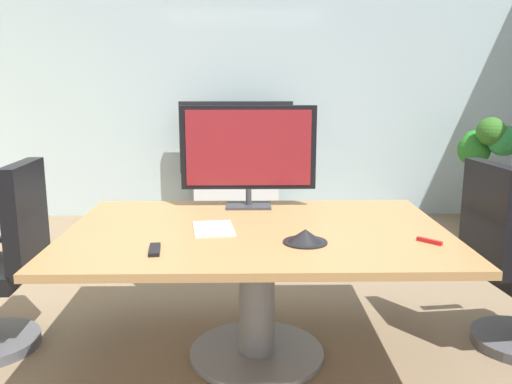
{
  "coord_description": "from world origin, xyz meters",
  "views": [
    {
      "loc": [
        0.05,
        -2.97,
        1.54
      ],
      "look_at": [
        0.1,
        0.08,
        0.9
      ],
      "focal_mm": 37.74,
      "sensor_mm": 36.0,
      "label": 1
    }
  ],
  "objects_px": {
    "office_chair_left": "(0,273)",
    "conference_phone": "(305,237)",
    "wall_display_unit": "(237,182)",
    "office_chair_right": "(512,273)",
    "tv_monitor": "(248,150)",
    "conference_table": "(257,258)",
    "remote_control": "(155,250)",
    "potted_plant": "(487,157)"
  },
  "relations": [
    {
      "from": "conference_table",
      "to": "remote_control",
      "type": "relative_size",
      "value": 12.01
    },
    {
      "from": "office_chair_left",
      "to": "wall_display_unit",
      "type": "bearing_deg",
      "value": 153.76
    },
    {
      "from": "office_chair_right",
      "to": "office_chair_left",
      "type": "bearing_deg",
      "value": 82.98
    },
    {
      "from": "conference_table",
      "to": "remote_control",
      "type": "bearing_deg",
      "value": -141.71
    },
    {
      "from": "conference_table",
      "to": "conference_phone",
      "type": "height_order",
      "value": "conference_phone"
    },
    {
      "from": "potted_plant",
      "to": "remote_control",
      "type": "bearing_deg",
      "value": -134.74
    },
    {
      "from": "tv_monitor",
      "to": "remote_control",
      "type": "distance_m",
      "value": 1.06
    },
    {
      "from": "tv_monitor",
      "to": "office_chair_left",
      "type": "bearing_deg",
      "value": -164.37
    },
    {
      "from": "tv_monitor",
      "to": "remote_control",
      "type": "xyz_separation_m",
      "value": [
        -0.45,
        -0.9,
        -0.35
      ]
    },
    {
      "from": "conference_table",
      "to": "office_chair_left",
      "type": "height_order",
      "value": "office_chair_left"
    },
    {
      "from": "conference_phone",
      "to": "remote_control",
      "type": "distance_m",
      "value": 0.73
    },
    {
      "from": "office_chair_right",
      "to": "tv_monitor",
      "type": "distance_m",
      "value": 1.69
    },
    {
      "from": "potted_plant",
      "to": "conference_phone",
      "type": "bearing_deg",
      "value": -127.69
    },
    {
      "from": "wall_display_unit",
      "to": "tv_monitor",
      "type": "bearing_deg",
      "value": -87.11
    },
    {
      "from": "tv_monitor",
      "to": "conference_phone",
      "type": "xyz_separation_m",
      "value": [
        0.28,
        -0.77,
        -0.33
      ]
    },
    {
      "from": "office_chair_left",
      "to": "wall_display_unit",
      "type": "distance_m",
      "value": 3.1
    },
    {
      "from": "office_chair_left",
      "to": "tv_monitor",
      "type": "relative_size",
      "value": 1.3
    },
    {
      "from": "wall_display_unit",
      "to": "remote_control",
      "type": "distance_m",
      "value": 3.34
    },
    {
      "from": "office_chair_left",
      "to": "conference_phone",
      "type": "bearing_deg",
      "value": 75.96
    },
    {
      "from": "wall_display_unit",
      "to": "potted_plant",
      "type": "bearing_deg",
      "value": -10.1
    },
    {
      "from": "office_chair_right",
      "to": "wall_display_unit",
      "type": "relative_size",
      "value": 0.83
    },
    {
      "from": "conference_table",
      "to": "wall_display_unit",
      "type": "xyz_separation_m",
      "value": [
        -0.16,
        2.93,
        -0.14
      ]
    },
    {
      "from": "tv_monitor",
      "to": "office_chair_right",
      "type": "bearing_deg",
      "value": -16.22
    },
    {
      "from": "office_chair_right",
      "to": "conference_phone",
      "type": "distance_m",
      "value": 1.31
    },
    {
      "from": "office_chair_left",
      "to": "potted_plant",
      "type": "distance_m",
      "value": 4.5
    },
    {
      "from": "conference_table",
      "to": "conference_phone",
      "type": "xyz_separation_m",
      "value": [
        0.23,
        -0.26,
        0.2
      ]
    },
    {
      "from": "conference_table",
      "to": "office_chair_left",
      "type": "relative_size",
      "value": 1.87
    },
    {
      "from": "conference_table",
      "to": "tv_monitor",
      "type": "distance_m",
      "value": 0.73
    },
    {
      "from": "remote_control",
      "to": "office_chair_left",
      "type": "bearing_deg",
      "value": 145.9
    },
    {
      "from": "office_chair_right",
      "to": "remote_control",
      "type": "distance_m",
      "value": 2.02
    },
    {
      "from": "conference_table",
      "to": "tv_monitor",
      "type": "bearing_deg",
      "value": 94.68
    },
    {
      "from": "office_chair_left",
      "to": "tv_monitor",
      "type": "bearing_deg",
      "value": 104.14
    },
    {
      "from": "wall_display_unit",
      "to": "conference_phone",
      "type": "distance_m",
      "value": 3.23
    },
    {
      "from": "tv_monitor",
      "to": "wall_display_unit",
      "type": "relative_size",
      "value": 0.64
    },
    {
      "from": "office_chair_left",
      "to": "remote_control",
      "type": "distance_m",
      "value": 1.13
    },
    {
      "from": "office_chair_left",
      "to": "remote_control",
      "type": "xyz_separation_m",
      "value": [
        0.97,
        -0.5,
        0.3
      ]
    },
    {
      "from": "office_chair_left",
      "to": "wall_display_unit",
      "type": "xyz_separation_m",
      "value": [
        1.3,
        2.81,
        -0.01
      ]
    },
    {
      "from": "office_chair_right",
      "to": "wall_display_unit",
      "type": "bearing_deg",
      "value": 23.45
    },
    {
      "from": "office_chair_left",
      "to": "office_chair_right",
      "type": "relative_size",
      "value": 1.0
    },
    {
      "from": "office_chair_right",
      "to": "potted_plant",
      "type": "distance_m",
      "value": 2.58
    },
    {
      "from": "wall_display_unit",
      "to": "remote_control",
      "type": "xyz_separation_m",
      "value": [
        -0.32,
        -3.31,
        0.31
      ]
    },
    {
      "from": "conference_table",
      "to": "wall_display_unit",
      "type": "distance_m",
      "value": 2.94
    }
  ]
}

